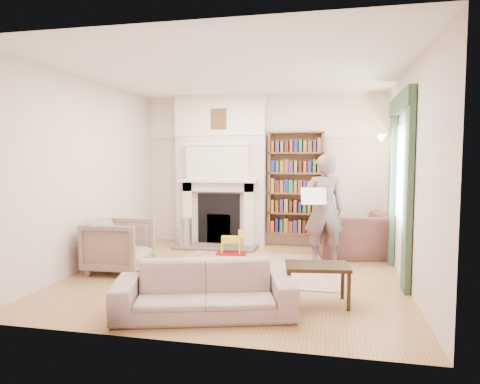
% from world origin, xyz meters
% --- Properties ---
extents(floor, '(4.50, 4.50, 0.00)m').
position_xyz_m(floor, '(0.00, 0.00, 0.00)').
color(floor, '#8E6038').
rests_on(floor, ground).
extents(ceiling, '(4.50, 4.50, 0.00)m').
position_xyz_m(ceiling, '(0.00, 0.00, 2.80)').
color(ceiling, white).
rests_on(ceiling, wall_back).
extents(wall_back, '(4.50, 0.00, 4.50)m').
position_xyz_m(wall_back, '(0.00, 2.25, 1.40)').
color(wall_back, white).
rests_on(wall_back, floor).
extents(wall_front, '(4.50, 0.00, 4.50)m').
position_xyz_m(wall_front, '(0.00, -2.25, 1.40)').
color(wall_front, white).
rests_on(wall_front, floor).
extents(wall_left, '(0.00, 4.50, 4.50)m').
position_xyz_m(wall_left, '(-2.25, 0.00, 1.40)').
color(wall_left, white).
rests_on(wall_left, floor).
extents(wall_right, '(0.00, 4.50, 4.50)m').
position_xyz_m(wall_right, '(2.25, 0.00, 1.40)').
color(wall_right, white).
rests_on(wall_right, floor).
extents(fireplace, '(1.70, 0.58, 2.80)m').
position_xyz_m(fireplace, '(-0.75, 2.05, 1.39)').
color(fireplace, white).
rests_on(fireplace, floor).
extents(bookcase, '(1.00, 0.24, 1.85)m').
position_xyz_m(bookcase, '(0.65, 2.12, 1.18)').
color(bookcase, brown).
rests_on(bookcase, floor).
extents(window, '(0.02, 0.90, 1.30)m').
position_xyz_m(window, '(2.23, 0.40, 1.45)').
color(window, silver).
rests_on(window, wall_right).
extents(curtain_left, '(0.07, 0.32, 2.40)m').
position_xyz_m(curtain_left, '(2.20, -0.30, 1.20)').
color(curtain_left, '#2A422D').
rests_on(curtain_left, floor).
extents(curtain_right, '(0.07, 0.32, 2.40)m').
position_xyz_m(curtain_right, '(2.20, 1.10, 1.20)').
color(curtain_right, '#2A422D').
rests_on(curtain_right, floor).
extents(pelmet, '(0.09, 1.70, 0.24)m').
position_xyz_m(pelmet, '(2.19, 0.40, 2.38)').
color(pelmet, '#2A422D').
rests_on(pelmet, wall_right).
extents(wall_sconce, '(0.20, 0.24, 0.24)m').
position_xyz_m(wall_sconce, '(2.03, 1.50, 1.90)').
color(wall_sconce, gold).
rests_on(wall_sconce, wall_right).
extents(rug, '(2.56, 1.98, 0.01)m').
position_xyz_m(rug, '(0.22, 0.43, 0.01)').
color(rug, '#B9AA8C').
rests_on(rug, floor).
extents(armchair_reading, '(1.28, 1.17, 0.73)m').
position_xyz_m(armchair_reading, '(1.63, 1.48, 0.37)').
color(armchair_reading, '#502E2A').
rests_on(armchair_reading, floor).
extents(armchair_left, '(0.87, 0.85, 0.75)m').
position_xyz_m(armchair_left, '(-1.70, -0.17, 0.38)').
color(armchair_left, gray).
rests_on(armchair_left, floor).
extents(sofa, '(1.99, 1.21, 0.54)m').
position_xyz_m(sofa, '(0.02, -1.58, 0.27)').
color(sofa, '#BDAF9C').
rests_on(sofa, floor).
extents(man_reading, '(0.69, 0.52, 1.69)m').
position_xyz_m(man_reading, '(1.18, 0.88, 0.85)').
color(man_reading, '#5C4D49').
rests_on(man_reading, floor).
extents(newspaper, '(0.39, 0.18, 0.25)m').
position_xyz_m(newspaper, '(1.03, 0.68, 1.07)').
color(newspaper, white).
rests_on(newspaper, man_reading).
extents(coffee_table, '(0.76, 0.55, 0.45)m').
position_xyz_m(coffee_table, '(1.15, -0.98, 0.23)').
color(coffee_table, '#302110').
rests_on(coffee_table, floor).
extents(paraffin_heater, '(0.29, 0.29, 0.55)m').
position_xyz_m(paraffin_heater, '(-1.30, 1.55, 0.28)').
color(paraffin_heater, '#B3B7BB').
rests_on(paraffin_heater, floor).
extents(rocking_horse, '(0.52, 0.25, 0.44)m').
position_xyz_m(rocking_horse, '(-0.34, 1.14, 0.22)').
color(rocking_horse, gold).
rests_on(rocking_horse, rug).
extents(board_game, '(0.43, 0.43, 0.03)m').
position_xyz_m(board_game, '(-0.38, -0.38, 0.03)').
color(board_game, gold).
rests_on(board_game, rug).
extents(game_box_lid, '(0.32, 0.26, 0.05)m').
position_xyz_m(game_box_lid, '(-0.51, -0.17, 0.04)').
color(game_box_lid, '#B53414').
rests_on(game_box_lid, rug).
extents(comic_annuals, '(0.71, 0.55, 0.02)m').
position_xyz_m(comic_annuals, '(0.19, -0.42, 0.02)').
color(comic_annuals, red).
rests_on(comic_annuals, rug).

